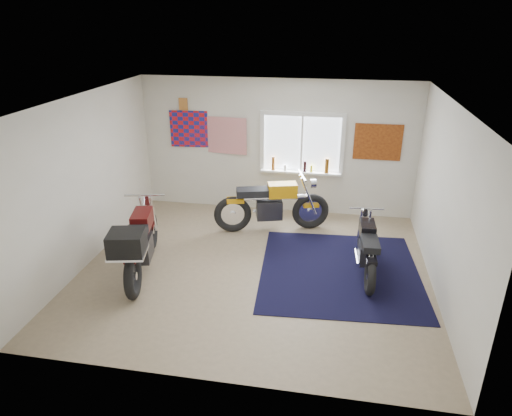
% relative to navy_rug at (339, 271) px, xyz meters
% --- Properties ---
extents(ground, '(5.50, 5.50, 0.00)m').
position_rel_navy_rug_xyz_m(ground, '(-1.36, -0.16, -0.01)').
color(ground, '#9E896B').
rests_on(ground, ground).
extents(room_shell, '(5.50, 5.50, 5.50)m').
position_rel_navy_rug_xyz_m(room_shell, '(-1.36, -0.16, 1.63)').
color(room_shell, white).
rests_on(room_shell, ground).
extents(navy_rug, '(2.66, 2.75, 0.01)m').
position_rel_navy_rug_xyz_m(navy_rug, '(0.00, 0.00, 0.00)').
color(navy_rug, black).
rests_on(navy_rug, ground).
extents(window_assembly, '(1.66, 0.17, 1.26)m').
position_rel_navy_rug_xyz_m(window_assembly, '(-0.86, 2.31, 1.36)').
color(window_assembly, white).
rests_on(window_assembly, room_shell).
extents(oil_bottles, '(1.15, 0.09, 0.30)m').
position_rel_navy_rug_xyz_m(oil_bottles, '(-0.76, 2.24, 1.02)').
color(oil_bottles, brown).
rests_on(oil_bottles, window_assembly).
extents(flag_display, '(1.60, 0.10, 1.17)m').
position_rel_navy_rug_xyz_m(flag_display, '(-3.26, 2.32, 2.14)').
color(flag_display, red).
rests_on(flag_display, room_shell).
extents(triumph_poster, '(0.90, 0.03, 0.70)m').
position_rel_navy_rug_xyz_m(triumph_poster, '(0.59, 2.32, 1.54)').
color(triumph_poster, '#A54C14').
rests_on(triumph_poster, room_shell).
extents(yellow_triumph, '(2.15, 0.83, 1.10)m').
position_rel_navy_rug_xyz_m(yellow_triumph, '(-1.31, 1.34, 0.48)').
color(yellow_triumph, black).
rests_on(yellow_triumph, ground).
extents(black_chrome_bike, '(0.55, 1.80, 0.92)m').
position_rel_navy_rug_xyz_m(black_chrome_bike, '(0.39, 0.07, 0.40)').
color(black_chrome_bike, black).
rests_on(black_chrome_bike, navy_rug).
extents(maroon_tourer, '(0.91, 2.18, 1.11)m').
position_rel_navy_rug_xyz_m(maroon_tourer, '(-3.07, -0.68, 0.57)').
color(maroon_tourer, black).
rests_on(maroon_tourer, ground).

